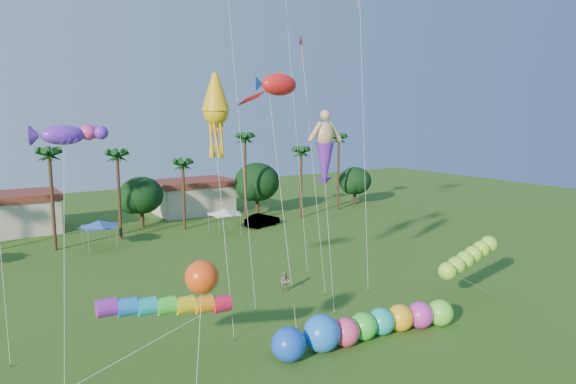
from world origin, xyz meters
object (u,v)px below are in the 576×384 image
car_b (262,220)px  spectator_b (285,282)px  caterpillar_inflatable (375,324)px  blue_ball (288,344)px

car_b → spectator_b: spectator_b is taller
car_b → spectator_b: size_ratio=2.92×
car_b → spectator_b: bearing=138.3°
caterpillar_inflatable → spectator_b: bearing=98.4°
spectator_b → blue_ball: blue_ball is taller
car_b → caterpillar_inflatable: bearing=146.3°
spectator_b → caterpillar_inflatable: bearing=-42.9°
caterpillar_inflatable → blue_ball: bearing=-176.5°
spectator_b → caterpillar_inflatable: caterpillar_inflatable is taller
car_b → blue_ball: size_ratio=2.41×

